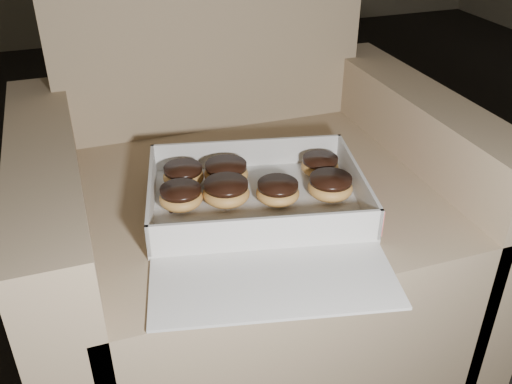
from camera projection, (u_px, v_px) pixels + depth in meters
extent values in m
plane|color=black|center=(342.00, 261.00, 1.53)|extent=(4.50, 4.50, 0.00)
cube|color=#8E795A|center=(252.00, 261.00, 1.21)|extent=(0.68, 0.68, 0.40)
cube|color=#8E795A|center=(205.00, 13.00, 1.23)|extent=(0.68, 0.13, 0.49)
cube|color=#8E795A|center=(66.00, 273.00, 1.07)|extent=(0.11, 0.68, 0.53)
cube|color=#8E795A|center=(408.00, 204.00, 1.28)|extent=(0.11, 0.68, 0.53)
cube|color=silver|center=(256.00, 203.00, 1.03)|extent=(0.42, 0.35, 0.01)
cube|color=silver|center=(248.00, 153.00, 1.13)|extent=(0.37, 0.08, 0.06)
cube|color=silver|center=(267.00, 233.00, 0.89)|extent=(0.37, 0.08, 0.06)
cube|color=silver|center=(151.00, 195.00, 0.99)|extent=(0.06, 0.28, 0.06)
cube|color=silver|center=(357.00, 182.00, 1.03)|extent=(0.06, 0.28, 0.06)
cube|color=#DC585A|center=(359.00, 182.00, 1.03)|extent=(0.06, 0.27, 0.05)
cube|color=silver|center=(274.00, 282.00, 0.84)|extent=(0.39, 0.23, 0.01)
ellipsoid|color=#E6B050|center=(226.00, 193.00, 1.01)|extent=(0.08, 0.08, 0.04)
cylinder|color=black|center=(226.00, 185.00, 1.00)|extent=(0.08, 0.08, 0.01)
ellipsoid|color=#E6B050|center=(181.00, 198.00, 1.00)|extent=(0.08, 0.08, 0.04)
cylinder|color=black|center=(180.00, 190.00, 0.99)|extent=(0.07, 0.07, 0.01)
ellipsoid|color=#E6B050|center=(320.00, 167.00, 1.10)|extent=(0.07, 0.07, 0.03)
cylinder|color=black|center=(320.00, 160.00, 1.09)|extent=(0.07, 0.07, 0.01)
ellipsoid|color=#E6B050|center=(278.00, 193.00, 1.01)|extent=(0.08, 0.08, 0.04)
cylinder|color=black|center=(278.00, 185.00, 1.01)|extent=(0.07, 0.07, 0.01)
ellipsoid|color=#E6B050|center=(330.00, 188.00, 1.03)|extent=(0.08, 0.08, 0.04)
cylinder|color=black|center=(331.00, 179.00, 1.02)|extent=(0.08, 0.08, 0.01)
ellipsoid|color=#E6B050|center=(226.00, 174.00, 1.07)|extent=(0.08, 0.08, 0.04)
cylinder|color=black|center=(226.00, 166.00, 1.06)|extent=(0.08, 0.08, 0.01)
ellipsoid|color=#E6B050|center=(183.00, 176.00, 1.07)|extent=(0.08, 0.08, 0.04)
cylinder|color=black|center=(183.00, 169.00, 1.06)|extent=(0.07, 0.07, 0.01)
ellipsoid|color=black|center=(326.00, 199.00, 1.03)|extent=(0.01, 0.01, 0.00)
ellipsoid|color=black|center=(171.00, 212.00, 0.99)|extent=(0.01, 0.01, 0.00)
ellipsoid|color=black|center=(264.00, 240.00, 0.92)|extent=(0.01, 0.01, 0.00)
ellipsoid|color=black|center=(237.00, 221.00, 0.97)|extent=(0.01, 0.01, 0.00)
ellipsoid|color=black|center=(349.00, 230.00, 0.94)|extent=(0.01, 0.01, 0.00)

